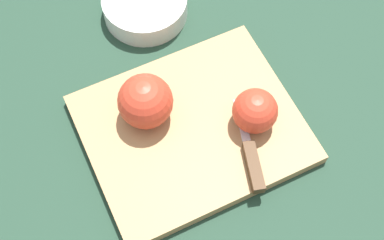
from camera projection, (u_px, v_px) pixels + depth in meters
name	position (u px, v px, depth m)	size (l,w,h in m)	color
ground_plane	(192.00, 132.00, 0.84)	(4.00, 4.00, 0.00)	#1E3828
cutting_board	(192.00, 129.00, 0.83)	(0.36, 0.31, 0.02)	#A37A4C
apple_half_left	(146.00, 101.00, 0.80)	(0.08, 0.08, 0.08)	red
apple_half_right	(255.00, 111.00, 0.80)	(0.07, 0.07, 0.07)	red
knife	(252.00, 162.00, 0.79)	(0.08, 0.15, 0.02)	silver
bowl	(145.00, 4.00, 0.93)	(0.15, 0.15, 0.04)	silver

